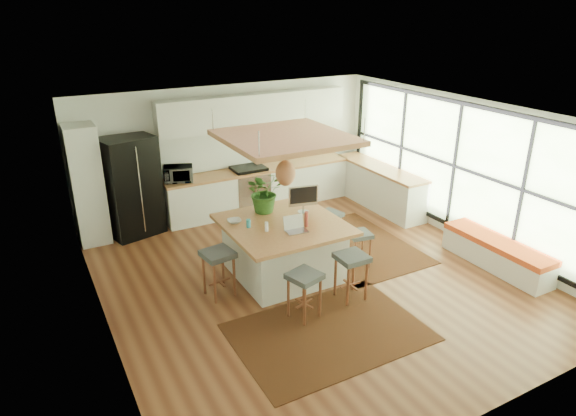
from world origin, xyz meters
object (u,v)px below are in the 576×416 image
island (283,248)px  microwave (178,172)px  stool_near_left (304,296)px  laptop (297,225)px  stool_left_side (219,275)px  stool_right_back (329,228)px  stool_right_front (359,247)px  fridge (131,189)px  island_plant (265,196)px  stool_near_right (351,278)px  monitor (303,198)px

island → microwave: size_ratio=3.28×
microwave → stool_near_left: bearing=-64.8°
island → laptop: laptop is taller
stool_left_side → laptop: (1.21, -0.28, 0.70)m
stool_right_back → laptop: 1.69m
stool_right_front → stool_left_side: stool_left_side is taller
fridge → microwave: 0.96m
fridge → island: fridge is taller
island → stool_left_side: (-1.19, -0.12, -0.11)m
island_plant → stool_near_right: bearing=-71.6°
stool_near_left → monitor: size_ratio=1.37×
stool_left_side → microwave: microwave is taller
laptop → microwave: size_ratio=0.63×
stool_near_right → monitor: (-0.03, 1.40, 0.83)m
laptop → stool_near_right: bearing=-52.1°
stool_right_front → laptop: bearing=-179.1°
stool_near_right → stool_left_side: 2.02m
stool_right_back → laptop: bearing=-142.9°
microwave → island_plant: 2.39m
stool_right_back → stool_left_side: stool_left_side is taller
island → microwave: (-0.86, 2.83, 0.65)m
stool_right_front → laptop: (-1.24, -0.02, 0.70)m
laptop → stool_left_side: bearing=171.2°
fridge → laptop: fridge is taller
island → monitor: size_ratio=3.55×
stool_left_side → microwave: (0.33, 2.95, 0.76)m
fridge → monitor: bearing=-62.6°
fridge → monitor: size_ratio=3.73×
island → stool_near_right: 1.29m
laptop → monitor: (0.49, 0.63, 0.14)m
fridge → stool_left_side: (0.61, -2.96, -0.57)m
stool_right_back → laptop: size_ratio=1.86×
microwave → island_plant: bearing=-52.1°
stool_near_left → stool_right_back: stool_near_left is taller
laptop → fridge: bearing=123.5°
island → stool_near_left: (-0.34, -1.27, -0.11)m
stool_left_side → island_plant: bearing=31.6°
stool_left_side → monitor: bearing=11.8°
stool_right_front → stool_near_left: bearing=-151.0°
island_plant → fridge: bearing=128.0°
stool_near_right → monitor: bearing=91.3°
stool_near_left → stool_near_right: bearing=6.2°
stool_left_side → microwave: 3.07m
fridge → stool_right_front: size_ratio=3.08×
stool_left_side → stool_right_front: bearing=-6.0°
stool_near_right → stool_right_back: stool_near_right is taller
fridge → stool_left_side: size_ratio=2.57×
island → stool_near_right: size_ratio=2.48×
island → island_plant: (-0.04, 0.58, 0.75)m
stool_right_back → microwave: size_ratio=1.18×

